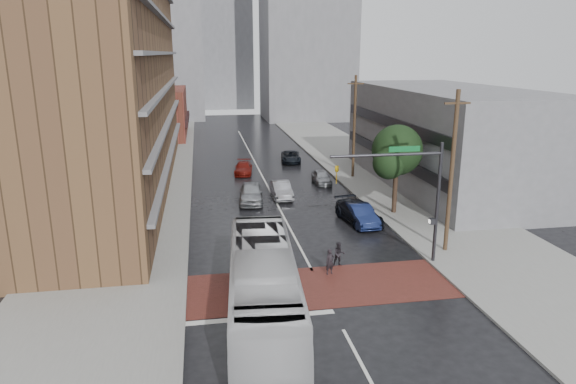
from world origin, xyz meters
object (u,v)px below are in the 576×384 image
object	(u,v)px
pedestrian_a	(330,262)
car_parked_mid	(358,212)
pedestrian_b	(339,254)
suv_travel	(291,157)
transit_bus	(263,287)
car_travel_b	(281,190)
car_travel_c	(243,168)
car_parked_near	(361,215)
car_travel_a	(251,193)
car_parked_far	(322,177)

from	to	relation	value
pedestrian_a	car_parked_mid	distance (m)	9.63
pedestrian_b	suv_travel	world-z (taller)	pedestrian_b
transit_bus	pedestrian_b	bearing A→B (deg)	52.34
pedestrian_a	car_travel_b	distance (m)	15.99
pedestrian_b	car_travel_c	bearing A→B (deg)	99.00
car_parked_near	car_parked_mid	distance (m)	0.55
car_parked_mid	transit_bus	bearing A→B (deg)	-132.52
transit_bus	car_travel_a	bearing A→B (deg)	90.48
car_travel_a	suv_travel	bearing A→B (deg)	74.79
suv_travel	car_parked_near	world-z (taller)	car_parked_near
transit_bus	pedestrian_a	distance (m)	6.37
car_travel_c	car_parked_far	bearing A→B (deg)	-29.42
suv_travel	transit_bus	bearing A→B (deg)	-94.89
pedestrian_a	car_travel_b	bearing A→B (deg)	74.90
car_parked_near	car_parked_far	size ratio (longest dim) A/B	1.17
car_travel_c	car_parked_near	xyz separation A→B (m)	(6.98, -17.52, 0.11)
pedestrian_b	car_parked_far	size ratio (longest dim) A/B	0.38
car_travel_b	suv_travel	world-z (taller)	car_travel_b
car_parked_mid	car_parked_far	bearing A→B (deg)	80.67
transit_bus	car_parked_mid	world-z (taller)	transit_bus
car_parked_near	suv_travel	bearing A→B (deg)	90.46
suv_travel	car_parked_near	xyz separation A→B (m)	(1.16, -22.45, 0.09)
pedestrian_b	car_parked_near	bearing A→B (deg)	64.30
car_travel_a	car_travel_b	size ratio (longest dim) A/B	1.12
car_travel_b	car_parked_near	xyz separation A→B (m)	(4.55, -7.94, 0.02)
car_travel_c	pedestrian_a	bearing A→B (deg)	-76.33
pedestrian_a	car_parked_far	bearing A→B (deg)	62.05
suv_travel	car_parked_mid	xyz separation A→B (m)	(1.16, -21.90, 0.10)
pedestrian_a	car_parked_mid	bearing A→B (deg)	47.39
pedestrian_a	pedestrian_b	size ratio (longest dim) A/B	1.03
pedestrian_b	suv_travel	distance (m)	29.55
pedestrian_a	suv_travel	bearing A→B (deg)	68.16
car_travel_b	suv_travel	size ratio (longest dim) A/B	0.95
car_travel_a	car_travel_b	world-z (taller)	car_travel_a
pedestrian_b	car_parked_far	xyz separation A→B (m)	(3.51, 19.23, -0.08)
car_travel_b	car_parked_far	bearing A→B (deg)	43.08
pedestrian_a	pedestrian_b	world-z (taller)	pedestrian_a
car_travel_b	car_parked_mid	world-z (taller)	car_parked_mid
suv_travel	car_parked_near	size ratio (longest dim) A/B	1.04
transit_bus	car_parked_far	bearing A→B (deg)	75.41
transit_bus	pedestrian_b	distance (m)	7.68
car_travel_c	car_parked_far	size ratio (longest dim) A/B	1.12
car_travel_a	car_travel_b	bearing A→B (deg)	25.96
car_travel_b	suv_travel	distance (m)	14.91
pedestrian_a	car_travel_a	xyz separation A→B (m)	(-2.91, 15.02, 0.08)
pedestrian_b	car_travel_b	size ratio (longest dim) A/B	0.34
car_travel_b	car_parked_far	world-z (taller)	car_travel_b
pedestrian_a	transit_bus	bearing A→B (deg)	-149.08
transit_bus	pedestrian_b	size ratio (longest dim) A/B	8.66
car_travel_a	car_parked_near	bearing A→B (deg)	-37.70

